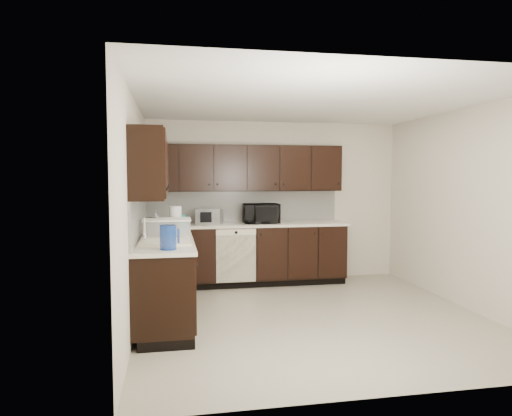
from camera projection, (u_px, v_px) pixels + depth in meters
The scene contains 20 objects.
floor at pixel (311, 316), 5.38m from camera, with size 4.00×4.00×0.00m, color #A69D89.
ceiling at pixel (313, 102), 5.20m from camera, with size 4.00×4.00×0.00m, color white.
wall_back at pixel (274, 201), 7.26m from camera, with size 4.00×0.02×2.50m, color beige.
wall_left at pixel (135, 213), 4.93m from camera, with size 0.02×4.00×2.50m, color beige.
wall_right at pixel (467, 209), 5.65m from camera, with size 0.02×4.00×2.50m, color beige.
wall_front at pixel (394, 231), 3.33m from camera, with size 4.00×0.02×2.50m, color beige.
lower_cabinets at pixel (217, 266), 6.26m from camera, with size 3.00×2.80×0.90m.
countertop at pixel (217, 230), 6.22m from camera, with size 3.03×2.83×0.04m.
backsplash at pixel (200, 210), 6.37m from camera, with size 3.00×2.80×0.48m.
upper_cabinets at pixel (209, 167), 6.24m from camera, with size 3.00×2.80×0.70m.
dishwasher at pixel (236, 252), 6.60m from camera, with size 0.58×0.04×0.78m.
sink at pixel (165, 246), 5.00m from camera, with size 0.54×0.82×0.42m.
microwave at pixel (261, 213), 6.88m from camera, with size 0.53×0.36×0.29m, color black.
soap_bottle_a at pixel (179, 229), 5.45m from camera, with size 0.08×0.08×0.17m, color gray.
soap_bottle_b at pixel (156, 220), 5.95m from camera, with size 0.10×0.10×0.27m, color gray.
toaster_oven at pixel (210, 216), 6.75m from camera, with size 0.37×0.27×0.23m, color silver.
storage_bin at pixel (167, 228), 5.33m from camera, with size 0.52×0.39×0.21m, color silver.
blue_pitcher at pixel (168, 237), 4.42m from camera, with size 0.16×0.16×0.24m, color navy.
teal_tumbler at pixel (182, 223), 5.94m from camera, with size 0.09×0.09×0.21m, color #0D8D95.
paper_towel_roll at pixel (175, 220), 5.65m from camera, with size 0.15×0.15×0.34m, color silver.
Camera 1 is at (-1.59, -5.07, 1.66)m, focal length 32.00 mm.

